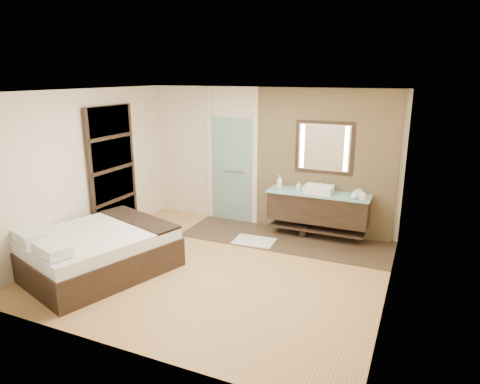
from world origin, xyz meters
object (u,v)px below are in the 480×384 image
at_px(mirror_unit, 324,147).
at_px(waste_bin, 303,231).
at_px(vanity, 318,208).
at_px(bed, 97,251).

relative_size(mirror_unit, waste_bin, 4.78).
relative_size(vanity, waste_bin, 8.34).
height_order(mirror_unit, bed, mirror_unit).
distance_m(vanity, mirror_unit, 1.10).
bearing_deg(vanity, bed, -134.87).
height_order(mirror_unit, waste_bin, mirror_unit).
height_order(vanity, waste_bin, vanity).
height_order(vanity, mirror_unit, mirror_unit).
xyz_separation_m(bed, waste_bin, (2.48, 2.67, -0.22)).
distance_m(mirror_unit, bed, 4.25).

